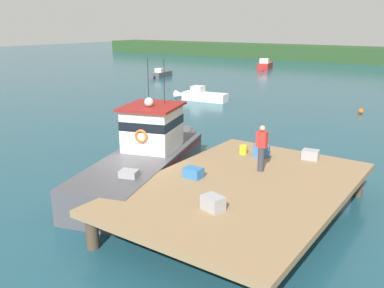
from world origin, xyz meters
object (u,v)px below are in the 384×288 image
moored_boat_far_left (265,65)px  crate_stack_mid_dock (213,203)px  deckhand_by_the_boat (262,147)px  moored_boat_off_the_point (161,74)px  moored_boat_far_right (201,96)px  bait_bucket (243,150)px  mooring_buoy_outer (361,111)px  crate_stack_near_edge (193,173)px  main_fishing_boat (147,157)px  crate_single_by_cleat (261,151)px  crate_single_far (311,155)px

moored_boat_far_left → crate_stack_mid_dock: bearing=-66.3°
deckhand_by_the_boat → moored_boat_off_the_point: (-25.68, 26.05, -1.69)m
crate_stack_mid_dock → moored_boat_far_left: 49.35m
moored_boat_far_right → moored_boat_off_the_point: bearing=141.0°
crate_stack_mid_dock → deckhand_by_the_boat: size_ratio=0.37×
bait_bucket → moored_boat_far_right: 18.51m
crate_stack_mid_dock → mooring_buoy_outer: (-1.17, 21.55, -1.22)m
crate_stack_near_edge → crate_stack_mid_dock: (1.88, -1.76, 0.04)m
main_fishing_boat → moored_boat_far_left: size_ratio=1.68×
crate_single_by_cleat → moored_boat_far_left: (-18.80, 40.02, -0.91)m
crate_stack_near_edge → crate_single_far: crate_single_far is taller
crate_stack_mid_dock → moored_boat_off_the_point: (-26.00, 29.68, -1.04)m
crate_single_by_cleat → mooring_buoy_outer: (-0.13, 16.39, -1.23)m
deckhand_by_the_boat → moored_boat_far_left: (-19.51, 41.55, -1.55)m
crate_stack_near_edge → moored_boat_far_left: 47.00m
main_fishing_boat → mooring_buoy_outer: 18.97m
crate_stack_mid_dock → moored_boat_far_left: (-19.83, 45.18, -0.90)m
crate_stack_near_edge → deckhand_by_the_boat: 2.53m
moored_boat_far_right → bait_bucket: bearing=-51.2°
moored_boat_off_the_point → mooring_buoy_outer: 26.13m
crate_single_by_cleat → deckhand_by_the_boat: (0.71, -1.53, 0.64)m
crate_single_far → moored_boat_far_right: crate_single_far is taller
main_fishing_boat → deckhand_by_the_boat: main_fishing_boat is taller
moored_boat_far_left → moored_boat_far_right: size_ratio=1.24×
main_fishing_boat → crate_single_by_cleat: size_ratio=16.49×
crate_single_by_cleat → moored_boat_off_the_point: crate_single_by_cleat is taller
crate_stack_near_edge → crate_single_far: bearing=58.5°
crate_single_by_cleat → crate_stack_mid_dock: (1.04, -5.16, -0.02)m
main_fishing_boat → moored_boat_far_right: (-8.36, 16.45, -0.60)m
crate_single_far → deckhand_by_the_boat: size_ratio=0.37×
crate_stack_mid_dock → crate_single_far: bearing=83.7°
deckhand_by_the_boat → crate_single_far: bearing=66.6°
crate_single_far → moored_boat_far_right: size_ratio=0.13×
moored_boat_far_left → mooring_buoy_outer: moored_boat_far_left is taller
crate_stack_mid_dock → deckhand_by_the_boat: bearing=95.1°
bait_bucket → deckhand_by_the_boat: size_ratio=0.21×
moored_boat_off_the_point → moored_boat_far_right: bearing=-39.0°
bait_bucket → main_fishing_boat: bearing=-147.6°
crate_stack_mid_dock → main_fishing_boat: bearing=149.1°
crate_single_by_cleat → moored_boat_far_right: crate_single_by_cleat is taller
crate_single_far → moored_boat_off_the_point: bearing=138.2°
bait_bucket → moored_boat_off_the_point: 34.59m
bait_bucket → crate_single_by_cleat: bearing=10.8°
crate_stack_near_edge → crate_stack_mid_dock: crate_stack_mid_dock is taller
moored_boat_far_left → crate_single_far: bearing=-62.5°
main_fishing_boat → crate_single_far: (5.63, 2.91, 0.37)m
crate_single_by_cleat → moored_boat_far_right: (-12.30, 14.27, -1.01)m
deckhand_by_the_boat → main_fishing_boat: bearing=-172.1°
bait_bucket → moored_boat_off_the_point: bait_bucket is taller
crate_stack_mid_dock → moored_boat_far_left: size_ratio=0.10×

